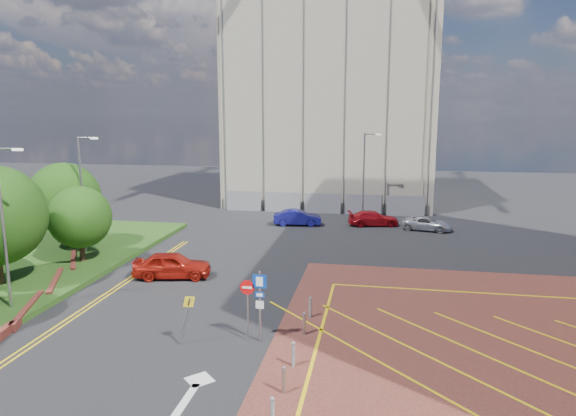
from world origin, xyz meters
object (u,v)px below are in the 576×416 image
(lamp_left_near, at_px, (4,222))
(car_red_back, at_px, (373,218))
(tree_d, at_px, (64,198))
(warning_sign, at_px, (187,314))
(lamp_back, at_px, (365,173))
(tree_c, at_px, (80,217))
(car_red_left, at_px, (172,265))
(car_blue_back, at_px, (298,218))
(sign_cluster, at_px, (255,299))
(car_silver_back, at_px, (427,224))
(lamp_left_far, at_px, (83,190))

(lamp_left_near, height_order, car_red_back, lamp_left_near)
(tree_d, xyz_separation_m, warning_sign, (14.02, -12.95, -2.44))
(lamp_back, bearing_deg, tree_d, -143.91)
(lamp_left_near, xyz_separation_m, car_red_back, (17.44, 23.35, -4.02))
(tree_c, bearing_deg, tree_d, 135.00)
(car_red_left, height_order, car_blue_back, car_red_left)
(sign_cluster, bearing_deg, tree_d, 144.42)
(sign_cluster, relative_size, warning_sign, 1.42)
(warning_sign, xyz_separation_m, car_red_back, (7.50, 25.30, -0.79))
(tree_c, relative_size, lamp_back, 0.61)
(lamp_left_near, distance_m, car_red_back, 29.42)
(lamp_back, bearing_deg, car_silver_back, -34.15)
(car_red_back, xyz_separation_m, car_silver_back, (4.50, -1.04, -0.07))
(car_red_back, bearing_deg, tree_d, 107.89)
(lamp_back, distance_m, car_red_left, 22.49)
(car_blue_back, bearing_deg, lamp_back, -64.59)
(lamp_back, bearing_deg, lamp_left_far, -139.14)
(warning_sign, bearing_deg, lamp_back, 76.79)
(tree_d, relative_size, sign_cluster, 1.90)
(car_blue_back, height_order, car_silver_back, car_blue_back)
(tree_d, height_order, car_blue_back, tree_d)
(warning_sign, bearing_deg, tree_d, 137.27)
(car_silver_back, bearing_deg, lamp_left_near, 148.03)
(sign_cluster, distance_m, car_red_left, 10.42)
(lamp_left_near, bearing_deg, warning_sign, -11.10)
(lamp_left_far, bearing_deg, car_red_left, -23.84)
(car_silver_back, bearing_deg, tree_d, 126.04)
(tree_d, bearing_deg, car_silver_back, 23.49)
(sign_cluster, bearing_deg, tree_c, 146.84)
(lamp_left_far, relative_size, sign_cluster, 2.50)
(sign_cluster, relative_size, car_blue_back, 0.77)
(tree_d, bearing_deg, car_blue_back, 37.11)
(lamp_left_near, xyz_separation_m, car_blue_back, (10.85, 22.30, -3.97))
(lamp_left_near, bearing_deg, tree_c, 97.69)
(sign_cluster, bearing_deg, car_red_left, 132.66)
(tree_d, bearing_deg, sign_cluster, -35.58)
(lamp_left_far, distance_m, car_red_back, 23.92)
(lamp_left_near, xyz_separation_m, car_red_left, (5.70, 6.60, -3.87))
(lamp_left_near, distance_m, warning_sign, 10.63)
(car_red_back, bearing_deg, warning_sign, 151.52)
(lamp_left_far, relative_size, car_silver_back, 1.96)
(car_silver_back, bearing_deg, lamp_back, 68.41)
(car_red_left, distance_m, car_blue_back, 16.52)
(tree_d, distance_m, lamp_left_near, 11.76)
(lamp_left_near, xyz_separation_m, car_silver_back, (21.94, 22.31, -4.09))
(lamp_left_near, distance_m, sign_cluster, 13.04)
(lamp_back, xyz_separation_m, sign_cluster, (-3.78, -27.02, -2.41))
(tree_c, relative_size, car_red_back, 1.11)
(lamp_left_near, distance_m, car_red_left, 9.54)
(tree_c, height_order, sign_cluster, tree_c)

